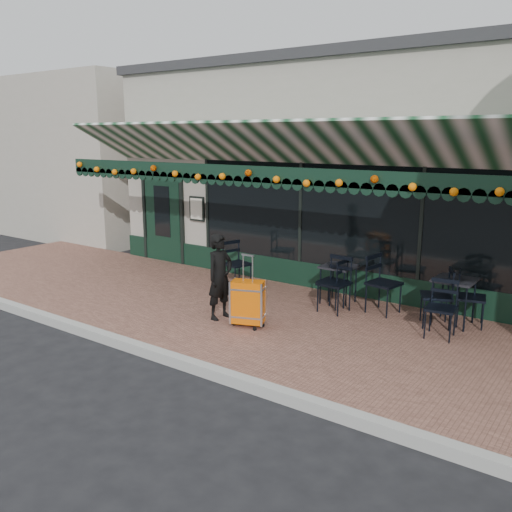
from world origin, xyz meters
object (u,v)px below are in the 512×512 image
Objects in this scene: chair_a_left at (436,297)px; suitcase at (248,303)px; chair_b_front at (334,284)px; cafe_table_b at (339,269)px; chair_b_right at (384,284)px; woman at (220,277)px; chair_a_front at (441,309)px; chair_solo at (237,264)px; cafe_table_a at (455,283)px; chair_b_left at (332,282)px; chair_a_right at (471,298)px.

suitcase is at bearing -78.36° from chair_a_left.
chair_b_front is at bearing -104.37° from chair_a_left.
cafe_table_b is 0.89m from chair_b_right.
woman reaches higher than cafe_table_b.
suitcase is at bearing -159.70° from chair_a_front.
chair_a_front is 4.15m from chair_solo.
cafe_table_a is 0.79× the size of chair_a_left.
suitcase is at bearing -142.48° from cafe_table_a.
chair_b_right is (0.88, 0.18, 0.06)m from chair_b_left.
chair_a_right is 0.89× the size of chair_b_right.
chair_solo is at bearing -86.97° from chair_b_left.
chair_solo reaches higher than cafe_table_b.
suitcase is 1.54× the size of cafe_table_a.
chair_b_right is at bearing -70.46° from chair_solo.
chair_b_left is (1.20, 1.64, -0.27)m from woman.
woman is at bearing 140.68° from chair_b_right.
chair_b_front is (0.75, 1.46, 0.10)m from suitcase.
chair_b_front is at bearing 93.06° from chair_a_right.
cafe_table_b is at bearing -175.34° from chair_b_left.
woman reaches higher than chair_solo.
chair_a_front is 0.94× the size of chair_solo.
chair_solo is (-1.51, 1.69, 0.08)m from suitcase.
chair_a_left reaches higher than chair_a_right.
cafe_table_b is 0.30m from chair_b_left.
chair_solo is (-4.11, -0.31, -0.21)m from cafe_table_a.
chair_solo is (-2.98, -0.19, -0.04)m from chair_b_right.
chair_b_front is 1.04× the size of chair_solo.
chair_b_right is at bearing 85.08° from chair_a_right.
chair_a_front is at bearing 5.44° from suitcase.
cafe_table_b is (0.59, 1.94, 0.23)m from suitcase.
chair_b_right is at bearing 146.88° from chair_a_front.
suitcase is 2.92m from chair_a_front.
chair_a_right is 1.02× the size of chair_b_left.
suitcase reaches higher than cafe_table_b.
chair_a_left is at bearing -5.55° from cafe_table_b.
chair_b_left is at bearing -112.65° from chair_a_left.
chair_b_front is (0.17, -0.48, -0.14)m from cafe_table_b.
cafe_table_a is 0.78× the size of chair_b_front.
chair_b_left is (0.59, 1.70, 0.05)m from suitcase.
cafe_table_b is at bearing -120.29° from chair_a_left.
chair_solo reaches higher than chair_a_front.
suitcase is 1.65m from chair_b_front.
suitcase is at bearing -106.81° from cafe_table_b.
woman is 1.46× the size of chair_b_front.
suitcase reaches higher than chair_a_left.
chair_b_front reaches higher than chair_a_left.
chair_a_front is 1.00× the size of chair_b_left.
chair_b_left is 0.29m from chair_b_front.
suitcase is 1.20× the size of chair_b_front.
cafe_table_b is 0.77× the size of chair_a_right.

